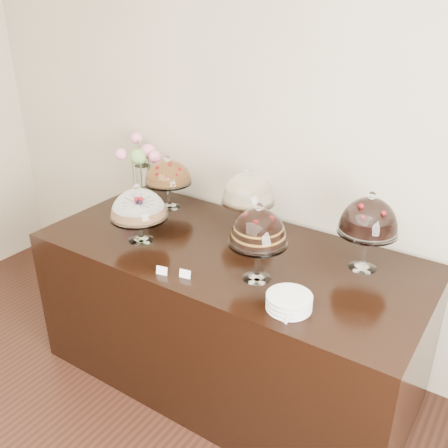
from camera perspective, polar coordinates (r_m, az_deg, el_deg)
The scene contains 12 objects.
wall_back at distance 3.03m, azimuth 6.38°, elevation 11.32°, with size 5.00×0.04×3.00m, color #C1B69B.
display_counter at distance 3.04m, azimuth 0.53°, elevation -10.41°, with size 2.20×1.00×0.90m, color black.
cake_stand_sugar_sponge at distance 2.86m, azimuth -9.75°, elevation 2.00°, with size 0.33×0.33×0.35m.
cake_stand_choco_layer at distance 2.42m, azimuth 3.95°, elevation -0.67°, with size 0.29×0.29×0.41m.
cake_stand_cheesecake at distance 2.94m, azimuth 2.80°, elevation 3.88°, with size 0.32×0.32×0.40m.
cake_stand_dark_choco at distance 2.61m, azimuth 16.23°, elevation 0.56°, with size 0.31×0.31×0.43m.
cake_stand_fruit_tart at distance 3.28m, azimuth -6.42°, elevation 5.68°, with size 0.31×0.31×0.36m.
flower_vase at distance 3.50m, azimuth -9.36°, elevation 6.80°, with size 0.30×0.25×0.42m.
plate_stack at distance 2.32m, azimuth 7.44°, elevation -8.86°, with size 0.20×0.20×0.07m.
price_card_left at distance 2.58m, azimuth -7.13°, elevation -5.31°, with size 0.06×0.01×0.04m, color white.
price_card_right at distance 2.25m, azimuth 6.76°, elevation -10.45°, with size 0.06×0.01×0.04m, color white.
price_card_extra at distance 2.54m, azimuth -4.49°, elevation -5.70°, with size 0.06×0.01×0.04m, color white.
Camera 1 is at (1.34, 0.38, 2.24)m, focal length 40.00 mm.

